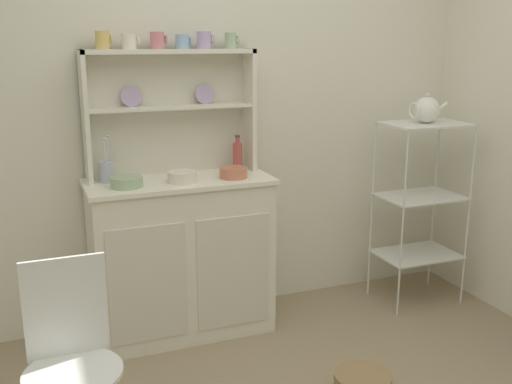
{
  "coord_description": "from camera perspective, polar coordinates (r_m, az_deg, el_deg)",
  "views": [
    {
      "loc": [
        -1.05,
        -1.69,
        1.63
      ],
      "look_at": [
        0.06,
        1.12,
        0.85
      ],
      "focal_mm": 41.74,
      "sensor_mm": 36.0,
      "label": 1
    }
  ],
  "objects": [
    {
      "name": "wire_chair",
      "position": [
        2.37,
        -17.37,
        -14.2
      ],
      "size": [
        0.36,
        0.36,
        0.85
      ],
      "rotation": [
        0.0,
        0.0,
        -0.13
      ],
      "color": "white",
      "rests_on": "ground"
    },
    {
      "name": "utensil_jar",
      "position": [
        3.23,
        -14.12,
        1.96
      ],
      "size": [
        0.08,
        0.08,
        0.25
      ],
      "color": "#B2B7C6",
      "rests_on": "hutch_cabinet"
    },
    {
      "name": "bowl_cream_small",
      "position": [
        3.25,
        -2.1,
        1.88
      ],
      "size": [
        0.15,
        0.15,
        0.06
      ],
      "primitive_type": "cylinder",
      "color": "#C67556",
      "rests_on": "hutch_cabinet"
    },
    {
      "name": "cup_gold_0",
      "position": [
        3.21,
        -14.48,
        13.92
      ],
      "size": [
        0.08,
        0.07,
        0.09
      ],
      "color": "#DBB760",
      "rests_on": "hutch_shelf_unit"
    },
    {
      "name": "bowl_floral_medium",
      "position": [
        3.16,
        -7.08,
        1.45
      ],
      "size": [
        0.15,
        0.15,
        0.06
      ],
      "primitive_type": "cylinder",
      "color": "silver",
      "rests_on": "hutch_cabinet"
    },
    {
      "name": "cup_rose_2",
      "position": [
        3.26,
        -9.41,
        14.14
      ],
      "size": [
        0.09,
        0.07,
        0.09
      ],
      "color": "#D17A84",
      "rests_on": "hutch_shelf_unit"
    },
    {
      "name": "cup_lilac_4",
      "position": [
        3.32,
        -4.97,
        14.3
      ],
      "size": [
        0.09,
        0.08,
        0.09
      ],
      "color": "#B79ECC",
      "rests_on": "hutch_shelf_unit"
    },
    {
      "name": "cup_cream_1",
      "position": [
        3.23,
        -12.05,
        13.93
      ],
      "size": [
        0.09,
        0.07,
        0.08
      ],
      "color": "silver",
      "rests_on": "hutch_shelf_unit"
    },
    {
      "name": "porcelain_teapot",
      "position": [
        3.72,
        16.02,
        7.57
      ],
      "size": [
        0.25,
        0.16,
        0.18
      ],
      "color": "white",
      "rests_on": "bakers_rack"
    },
    {
      "name": "cup_sky_3",
      "position": [
        3.29,
        -7.05,
        14.11
      ],
      "size": [
        0.09,
        0.07,
        0.08
      ],
      "color": "#8EB2D1",
      "rests_on": "hutch_shelf_unit"
    },
    {
      "name": "bakers_rack",
      "position": [
        3.81,
        15.52,
        0.08
      ],
      "size": [
        0.5,
        0.35,
        1.14
      ],
      "color": "silver",
      "rests_on": "ground"
    },
    {
      "name": "hutch_shelf_unit",
      "position": [
        3.33,
        -8.33,
        8.5
      ],
      "size": [
        0.93,
        0.18,
        0.68
      ],
      "color": "silver",
      "rests_on": "hutch_cabinet"
    },
    {
      "name": "wall_back",
      "position": [
        3.5,
        -4.05,
        8.2
      ],
      "size": [
        3.84,
        0.05,
        2.5
      ],
      "primitive_type": "cube",
      "color": "silver",
      "rests_on": "ground"
    },
    {
      "name": "bowl_mixing_large",
      "position": [
        3.1,
        -12.29,
        0.94
      ],
      "size": [
        0.16,
        0.16,
        0.05
      ],
      "primitive_type": "cylinder",
      "color": "#9EB78E",
      "rests_on": "hutch_cabinet"
    },
    {
      "name": "cup_sage_5",
      "position": [
        3.37,
        -2.42,
        14.3
      ],
      "size": [
        0.08,
        0.06,
        0.09
      ],
      "color": "#9EB78E",
      "rests_on": "hutch_shelf_unit"
    },
    {
      "name": "hutch_cabinet",
      "position": [
        3.36,
        -7.16,
        -6.02
      ],
      "size": [
        1.0,
        0.45,
        0.89
      ],
      "color": "silver",
      "rests_on": "ground"
    },
    {
      "name": "jam_bottle",
      "position": [
        3.41,
        -1.77,
        3.48
      ],
      "size": [
        0.05,
        0.05,
        0.21
      ],
      "color": "#B74C47",
      "rests_on": "hutch_cabinet"
    }
  ]
}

